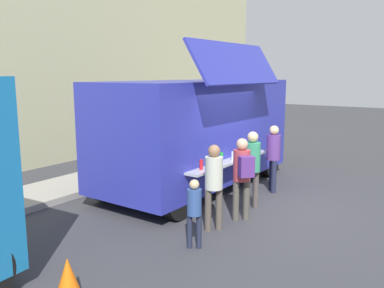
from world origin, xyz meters
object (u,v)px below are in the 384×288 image
object	(u,v)px
traffic_cone_orange	(68,278)
customer_front_ordering	(252,163)
trash_bin	(201,143)
customer_mid_with_backpack	(242,171)
customer_extra_browsing	(273,152)
child_near_queue	(194,208)
food_truck_main	(198,130)
customer_rear_waiting	(214,180)

from	to	relation	value
traffic_cone_orange	customer_front_ordering	bearing A→B (deg)	-4.90
trash_bin	customer_mid_with_backpack	size ratio (longest dim) A/B	0.52
customer_mid_with_backpack	customer_extra_browsing	xyz separation A→B (m)	(2.26, 0.31, -0.03)
customer_front_ordering	child_near_queue	world-z (taller)	customer_front_ordering
food_truck_main	trash_bin	xyz separation A→B (m)	(3.72, 2.32, -1.07)
trash_bin	customer_rear_waiting	bearing A→B (deg)	-145.03
customer_rear_waiting	child_near_queue	distance (m)	0.93
traffic_cone_orange	customer_mid_with_backpack	xyz separation A→B (m)	(3.83, -0.57, 0.75)
customer_mid_with_backpack	customer_extra_browsing	world-z (taller)	same
customer_rear_waiting	child_near_queue	size ratio (longest dim) A/B	1.37
food_truck_main	customer_front_ordering	world-z (taller)	food_truck_main
food_truck_main	customer_rear_waiting	size ratio (longest dim) A/B	3.51
customer_rear_waiting	customer_mid_with_backpack	bearing A→B (deg)	-65.90
food_truck_main	customer_rear_waiting	distance (m)	2.99
customer_front_ordering	customer_extra_browsing	world-z (taller)	customer_front_ordering
customer_rear_waiting	child_near_queue	bearing A→B (deg)	139.30
food_truck_main	child_near_queue	xyz separation A→B (m)	(-3.14, -2.02, -0.80)
food_truck_main	customer_mid_with_backpack	xyz separation A→B (m)	(-1.52, -2.07, -0.49)
food_truck_main	trash_bin	world-z (taller)	food_truck_main
customer_front_ordering	customer_extra_browsing	distance (m)	1.48
food_truck_main	customer_front_ordering	distance (m)	2.09
food_truck_main	customer_extra_browsing	size ratio (longest dim) A/B	3.45
food_truck_main	customer_mid_with_backpack	world-z (taller)	food_truck_main
customer_extra_browsing	customer_mid_with_backpack	bearing A→B (deg)	61.63
customer_mid_with_backpack	customer_rear_waiting	size ratio (longest dim) A/B	1.02
customer_mid_with_backpack	customer_extra_browsing	size ratio (longest dim) A/B	1.00
customer_extra_browsing	traffic_cone_orange	bearing A→B (deg)	51.42
food_truck_main	customer_mid_with_backpack	distance (m)	2.62
traffic_cone_orange	customer_rear_waiting	world-z (taller)	customer_rear_waiting
customer_rear_waiting	traffic_cone_orange	bearing A→B (deg)	122.65
traffic_cone_orange	customer_mid_with_backpack	world-z (taller)	customer_mid_with_backpack
traffic_cone_orange	customer_extra_browsing	size ratio (longest dim) A/B	0.33
customer_rear_waiting	child_near_queue	world-z (taller)	customer_rear_waiting
traffic_cone_orange	trash_bin	world-z (taller)	trash_bin
traffic_cone_orange	customer_extra_browsing	distance (m)	6.15
customer_front_ordering	customer_extra_browsing	bearing A→B (deg)	-56.58
customer_mid_with_backpack	trash_bin	bearing A→B (deg)	-7.89
trash_bin	food_truck_main	bearing A→B (deg)	-148.07
trash_bin	customer_rear_waiting	size ratio (longest dim) A/B	0.53
customer_front_ordering	customer_mid_with_backpack	bearing A→B (deg)	130.42
traffic_cone_orange	trash_bin	distance (m)	9.85
customer_front_ordering	customer_mid_with_backpack	size ratio (longest dim) A/B	1.02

